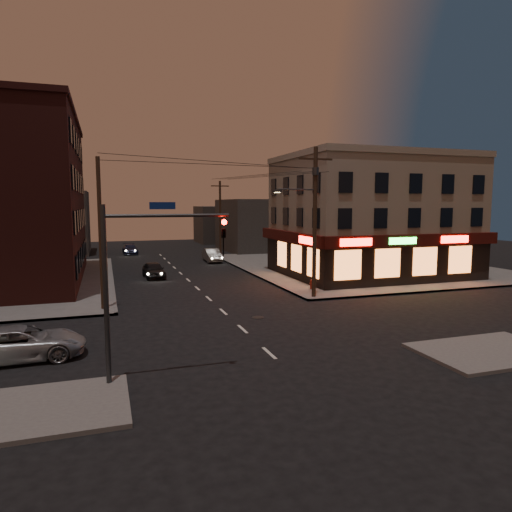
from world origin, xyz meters
name	(u,v)px	position (x,y,z in m)	size (l,w,h in m)	color
ground	(243,329)	(0.00, 0.00, 0.00)	(120.00, 120.00, 0.00)	black
sidewalk_ne	(357,266)	(18.00, 19.00, 0.07)	(24.00, 28.00, 0.15)	#514F4C
pizza_building	(370,216)	(15.93, 13.43, 5.35)	(15.85, 12.85, 10.50)	gray
bg_building_ne_a	(260,225)	(14.00, 38.00, 3.50)	(10.00, 12.00, 7.00)	#3F3D3A
bg_building_nw	(52,223)	(-13.00, 42.00, 4.00)	(9.00, 10.00, 8.00)	#3F3D3A
bg_building_ne_b	(222,224)	(12.00, 52.00, 3.00)	(8.00, 8.00, 6.00)	#3F3D3A
utility_pole_main	(313,214)	(6.68, 5.80, 5.76)	(4.20, 0.44, 10.00)	#382619
utility_pole_far	(220,218)	(6.80, 32.00, 4.65)	(0.26, 0.26, 9.00)	#382619
utility_pole_west	(101,234)	(-6.80, 6.50, 4.65)	(0.24, 0.24, 9.00)	#382619
traffic_signal	(136,269)	(-5.57, -5.60, 4.16)	(4.49, 0.32, 6.47)	#333538
suv_cross	(21,343)	(-9.99, -1.55, 0.70)	(2.32, 5.03, 1.40)	gray
sedan_near	(154,270)	(-2.63, 18.14, 0.69)	(1.63, 4.05, 1.38)	black
sedan_mid	(212,255)	(4.70, 27.44, 0.73)	(1.55, 4.43, 1.46)	slate
sedan_far	(130,249)	(-3.55, 38.32, 0.63)	(1.76, 4.33, 1.26)	#1B1E36
fire_hydrant	(312,284)	(7.80, 8.27, 0.54)	(0.33, 0.33, 0.72)	maroon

